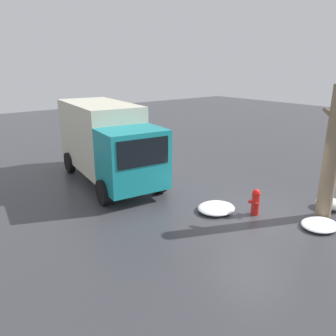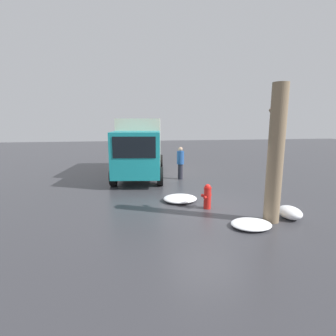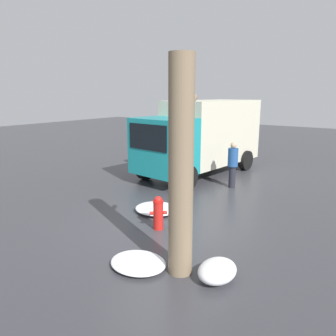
{
  "view_description": "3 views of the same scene",
  "coord_description": "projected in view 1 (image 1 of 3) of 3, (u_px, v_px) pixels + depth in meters",
  "views": [
    {
      "loc": [
        -5.89,
        8.26,
        4.68
      ],
      "look_at": [
        3.06,
        1.19,
        1.06
      ],
      "focal_mm": 35.0,
      "sensor_mm": 36.0,
      "label": 1
    },
    {
      "loc": [
        -8.6,
        2.68,
        3.13
      ],
      "look_at": [
        3.69,
        0.87,
        0.81
      ],
      "focal_mm": 28.0,
      "sensor_mm": 36.0,
      "label": 2
    },
    {
      "loc": [
        -6.4,
        -4.8,
        3.47
      ],
      "look_at": [
        2.96,
        1.77,
        0.85
      ],
      "focal_mm": 35.0,
      "sensor_mm": 36.0,
      "label": 3
    }
  ],
  "objects": [
    {
      "name": "ground_plane",
      "position": [
        254.0,
        214.0,
        10.7
      ],
      "size": [
        60.0,
        60.0,
        0.0
      ],
      "primitive_type": "plane",
      "color": "#38383D"
    },
    {
      "name": "fire_hydrant",
      "position": [
        255.0,
        201.0,
        10.56
      ],
      "size": [
        0.4,
        0.4,
        0.89
      ],
      "rotation": [
        0.0,
        0.0,
        0.78
      ],
      "color": "red",
      "rests_on": "ground_plane"
    },
    {
      "name": "tree_trunk",
      "position": [
        332.0,
        154.0,
        9.94
      ],
      "size": [
        0.72,
        0.47,
        4.16
      ],
      "color": "#7F6B51",
      "rests_on": "ground_plane"
    },
    {
      "name": "delivery_truck",
      "position": [
        106.0,
        140.0,
        13.45
      ],
      "size": [
        6.61,
        3.1,
        3.16
      ],
      "rotation": [
        0.0,
        0.0,
        1.45
      ],
      "color": "teal",
      "rests_on": "ground_plane"
    },
    {
      "name": "pedestrian",
      "position": [
        165.0,
        157.0,
        13.91
      ],
      "size": [
        0.37,
        0.37,
        1.71
      ],
      "rotation": [
        0.0,
        0.0,
        2.99
      ],
      "color": "#23232D",
      "rests_on": "ground_plane"
    },
    {
      "name": "snow_pile_by_hydrant",
      "position": [
        329.0,
        203.0,
        11.07
      ],
      "size": [
        0.9,
        0.68,
        0.38
      ],
      "color": "white",
      "rests_on": "ground_plane"
    },
    {
      "name": "snow_pile_curbside",
      "position": [
        320.0,
        225.0,
        9.82
      ],
      "size": [
        1.0,
        1.2,
        0.17
      ],
      "color": "white",
      "rests_on": "ground_plane"
    },
    {
      "name": "snow_pile_by_tree",
      "position": [
        216.0,
        208.0,
        10.91
      ],
      "size": [
        1.16,
        1.3,
        0.21
      ],
      "color": "white",
      "rests_on": "ground_plane"
    }
  ]
}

